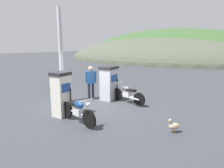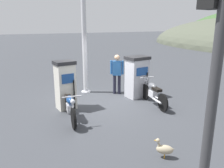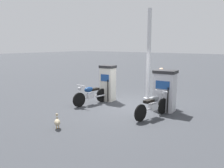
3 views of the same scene
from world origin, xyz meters
The scene contains 8 objects.
ground_plane centered at (0.00, 0.00, 0.00)m, with size 120.00×120.00×0.00m, color #383A3F.
fuel_pump_near centered at (-0.18, -1.48, 0.87)m, with size 0.64×0.74×1.72m.
fuel_pump_far centered at (-0.18, 1.48, 0.85)m, with size 0.76×0.95×1.68m.
motorcycle_near_pump centered at (0.87, -1.65, 0.46)m, with size 1.97×0.61×0.96m.
motorcycle_far_pump centered at (0.89, 1.51, 0.47)m, with size 1.98×0.63×0.95m.
attendant_person centered at (-0.91, 0.95, 0.97)m, with size 0.39×0.52×1.69m.
wandering_duck centered at (3.86, -0.37, 0.23)m, with size 0.38×0.43×0.47m.
canopy_support_pole centered at (-1.75, -0.16, 2.13)m, with size 0.40×0.40×4.40m.
Camera 3 is at (8.65, 5.54, 2.72)m, focal length 38.15 mm.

